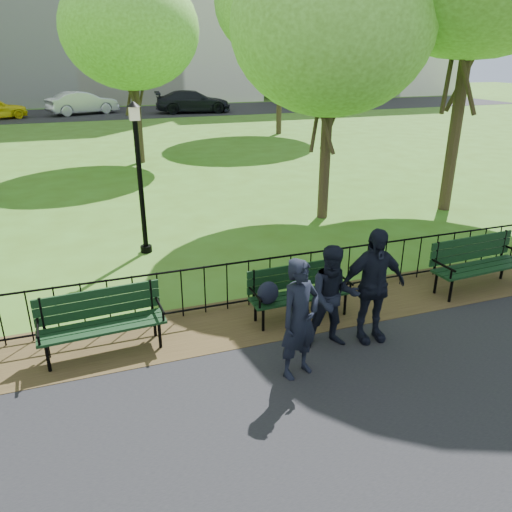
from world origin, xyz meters
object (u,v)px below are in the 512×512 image
object	(u,v)px
person_right	(372,286)
sedan_silver	(82,103)
sedan_dark	(193,102)
park_bench_main	(288,288)
park_bench_right_a	(477,258)
lamppost	(140,174)
park_bench_left_a	(101,315)
person_mid	(333,297)
tree_near_e	(332,27)
tree_far_e	(281,2)
tree_far_c	(130,29)
person_left	(300,319)

from	to	relation	value
person_right	sedan_silver	xyz separation A→B (m)	(-3.25, 34.44, -0.10)
sedan_silver	sedan_dark	world-z (taller)	sedan_silver
park_bench_main	sedan_silver	bearing A→B (deg)	92.23
park_bench_right_a	lamppost	distance (m)	7.08
park_bench_main	park_bench_left_a	bearing A→B (deg)	176.67
lamppost	person_right	bearing A→B (deg)	-60.64
park_bench_right_a	person_right	bearing A→B (deg)	-165.22
person_mid	sedan_dark	size ratio (longest dim) A/B	0.29
park_bench_main	sedan_dark	world-z (taller)	sedan_dark
park_bench_main	person_mid	bearing A→B (deg)	-72.98
tree_near_e	sedan_dark	world-z (taller)	tree_near_e
park_bench_right_a	tree_far_e	bearing A→B (deg)	75.55
tree_near_e	sedan_silver	distance (m)	29.24
tree_far_e	person_mid	world-z (taller)	tree_far_e
sedan_silver	park_bench_right_a	bearing A→B (deg)	170.43
tree_far_e	person_right	world-z (taller)	tree_far_e
tree_far_c	park_bench_main	bearing A→B (deg)	-87.69
park_bench_main	sedan_dark	xyz separation A→B (m)	(5.65, 31.79, 0.23)
park_bench_main	tree_far_e	distance (m)	22.10
person_left	sedan_dark	bearing A→B (deg)	61.03
tree_near_e	person_right	world-z (taller)	tree_near_e
tree_far_c	tree_near_e	bearing A→B (deg)	-68.07
person_left	tree_far_e	bearing A→B (deg)	50.17
park_bench_left_a	park_bench_right_a	world-z (taller)	park_bench_right_a
sedan_dark	lamppost	bearing A→B (deg)	171.38
tree_far_e	park_bench_right_a	bearing A→B (deg)	-101.27
park_bench_main	person_left	size ratio (longest dim) A/B	1.02
sedan_silver	tree_far_e	bearing A→B (deg)	-163.58
person_right	sedan_dark	world-z (taller)	person_right
tree_far_e	sedan_silver	world-z (taller)	tree_far_e
park_bench_right_a	lamppost	size ratio (longest dim) A/B	0.59
tree_far_e	sedan_silver	distance (m)	17.97
tree_far_c	person_mid	world-z (taller)	tree_far_c
park_bench_left_a	tree_near_e	size ratio (longest dim) A/B	0.27
person_left	person_mid	bearing A→B (deg)	14.77
person_mid	sedan_dark	bearing A→B (deg)	95.26
park_bench_left_a	park_bench_right_a	xyz separation A→B (m)	(6.87, -0.13, 0.03)
tree_far_c	person_right	bearing A→B (deg)	-84.21
park_bench_main	park_bench_left_a	xyz separation A→B (m)	(-3.01, 0.09, -0.00)
park_bench_main	sedan_silver	xyz separation A→B (m)	(-2.28, 33.46, 0.24)
lamppost	sedan_silver	bearing A→B (deg)	90.88
park_bench_left_a	person_left	size ratio (longest dim) A/B	1.07
tree_far_e	person_right	bearing A→B (deg)	-108.23
park_bench_left_a	sedan_silver	size ratio (longest dim) A/B	0.37
sedan_silver	person_right	bearing A→B (deg)	165.44
tree_near_e	sedan_silver	size ratio (longest dim) A/B	1.39
park_bench_left_a	person_left	distance (m)	3.00
lamppost	tree_far_e	bearing A→B (deg)	58.56
tree_far_e	park_bench_main	bearing A→B (deg)	-111.55
park_bench_left_a	tree_far_c	bearing A→B (deg)	76.96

